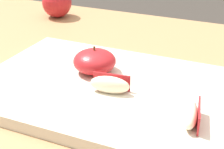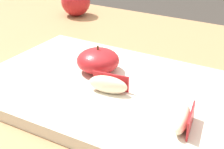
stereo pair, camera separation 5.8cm
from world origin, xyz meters
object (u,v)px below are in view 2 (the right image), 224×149
Objects in this scene: apple_half_skin_up at (98,60)px; whole_apple_crimson at (76,1)px; cutting_board at (112,91)px; apple_wedge_right at (108,84)px; apple_wedge_left at (183,119)px.

whole_apple_crimson is (-0.27, 0.31, 0.00)m from apple_half_skin_up.
whole_apple_crimson is at bearing 131.14° from apple_half_skin_up.
cutting_board is 6.78× the size of apple_wedge_right.
apple_wedge_left is (0.14, -0.03, 0.00)m from apple_wedge_right.
apple_wedge_left is (0.14, -0.06, 0.02)m from cutting_board.
whole_apple_crimson is (-0.32, 0.34, 0.03)m from cutting_board.
cutting_board is at bearing -47.14° from whole_apple_crimson.
apple_wedge_left is at bearing -40.97° from whole_apple_crimson.
apple_half_skin_up is at bearing 134.19° from apple_wedge_right.
apple_wedge_right reaches higher than cutting_board.
apple_wedge_right is 0.14m from apple_wedge_left.
apple_wedge_right is (0.06, -0.06, -0.01)m from apple_half_skin_up.
cutting_board is 0.15m from apple_wedge_left.
apple_wedge_left is at bearing -14.20° from apple_wedge_right.
apple_wedge_right is 0.75× the size of whole_apple_crimson.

